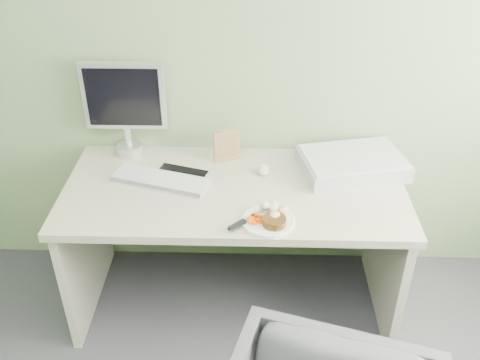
{
  "coord_description": "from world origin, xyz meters",
  "views": [
    {
      "loc": [
        0.08,
        -0.45,
        2.12
      ],
      "look_at": [
        0.03,
        1.5,
        0.85
      ],
      "focal_mm": 40.0,
      "sensor_mm": 36.0,
      "label": 1
    }
  ],
  "objects_px": {
    "desk": "(235,219)",
    "scanner": "(352,164)",
    "monitor": "(125,104)",
    "plate": "(268,221)"
  },
  "relations": [
    {
      "from": "plate",
      "to": "scanner",
      "type": "xyz_separation_m",
      "value": [
        0.42,
        0.42,
        0.03
      ]
    },
    {
      "from": "plate",
      "to": "monitor",
      "type": "relative_size",
      "value": 0.47
    },
    {
      "from": "scanner",
      "to": "monitor",
      "type": "relative_size",
      "value": 1.01
    },
    {
      "from": "desk",
      "to": "scanner",
      "type": "bearing_deg",
      "value": 16.15
    },
    {
      "from": "desk",
      "to": "plate",
      "type": "height_order",
      "value": "plate"
    },
    {
      "from": "plate",
      "to": "scanner",
      "type": "relative_size",
      "value": 0.47
    },
    {
      "from": "desk",
      "to": "scanner",
      "type": "height_order",
      "value": "scanner"
    },
    {
      "from": "scanner",
      "to": "monitor",
      "type": "xyz_separation_m",
      "value": [
        -1.12,
        0.15,
        0.24
      ]
    },
    {
      "from": "monitor",
      "to": "plate",
      "type": "bearing_deg",
      "value": -39.27
    },
    {
      "from": "desk",
      "to": "scanner",
      "type": "xyz_separation_m",
      "value": [
        0.57,
        0.17,
        0.22
      ]
    }
  ]
}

